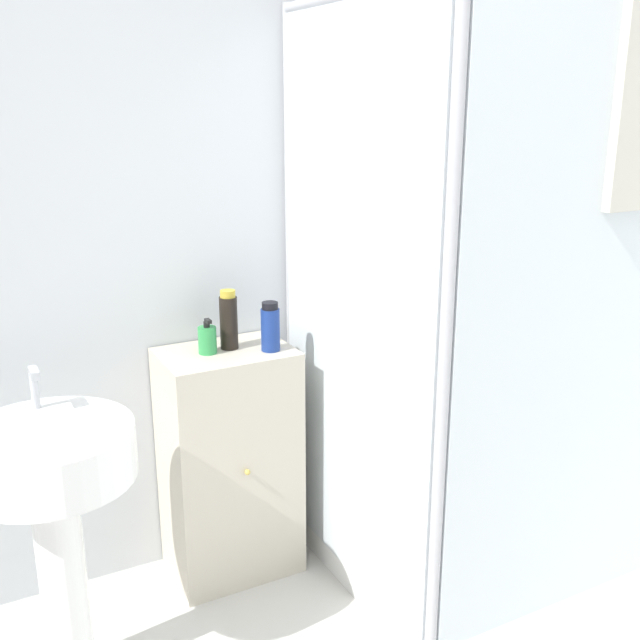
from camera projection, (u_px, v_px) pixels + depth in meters
wall_back at (89, 238)px, 2.45m from camera, size 6.40×0.06×2.50m
shower_enclosure at (467, 441)px, 2.65m from camera, size 0.98×1.01×2.00m
vanity_cabinet at (230, 463)px, 2.70m from camera, size 0.45×0.34×0.85m
sink at (53, 490)px, 2.10m from camera, size 0.47×0.47×0.95m
soap_dispenser at (207, 339)px, 2.54m from camera, size 0.06×0.06×0.12m
shampoo_bottle_tall_black at (229, 320)px, 2.57m from camera, size 0.06×0.06×0.21m
shampoo_bottle_blue at (270, 327)px, 2.56m from camera, size 0.07×0.07×0.17m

